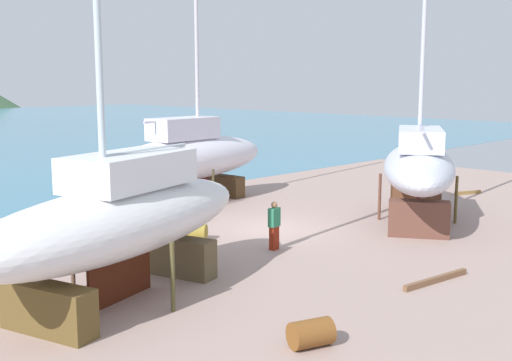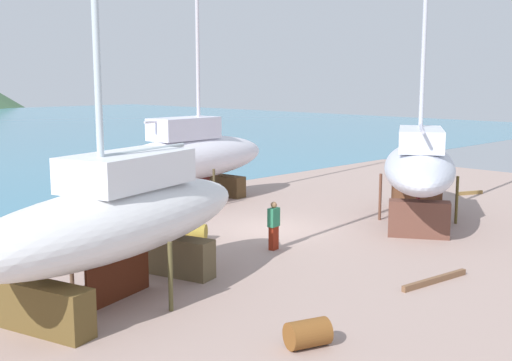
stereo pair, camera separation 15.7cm
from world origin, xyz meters
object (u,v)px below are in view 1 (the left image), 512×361
Objects in this scene: sailboat_mid_port at (119,218)px; barrel_tipped_center at (196,232)px; sailboat_far_slipway at (419,166)px; worker at (274,225)px; barrel_tar_black at (418,186)px; sailboat_small_center at (191,156)px; barrel_ochre at (311,333)px.

sailboat_mid_port is 19.57× the size of barrel_tipped_center.
sailboat_far_slipway is 7.56m from worker.
barrel_tipped_center is at bearing 178.16° from barrel_tar_black.
sailboat_small_center is 20.51× the size of barrel_tipped_center.
worker is at bearing -69.80° from barrel_tipped_center.
sailboat_small_center is at bearing 80.45° from sailboat_far_slipway.
sailboat_far_slipway is 7.55m from barrel_tar_black.
sailboat_far_slipway is (13.84, -0.63, 0.13)m from sailboat_mid_port.
sailboat_far_slipway is 20.00× the size of barrel_tar_black.
worker reaches higher than barrel_tar_black.
barrel_tipped_center is 0.85× the size of barrel_tar_black.
barrel_tipped_center is (-4.37, -5.61, -1.94)m from sailboat_small_center.
barrel_tar_black is at bearing -1.84° from barrel_tipped_center.
barrel_ochre is at bearing -155.73° from barrel_tar_black.
barrel_ochre reaches higher than barrel_tar_black.
barrel_tar_black is at bearing -1.98° from sailboat_far_slipway.
barrel_tipped_center is at bearing 64.89° from barrel_ochre.
sailboat_far_slipway is at bearing -72.39° from sailboat_small_center.
worker is at bearing -116.05° from sailboat_small_center.
sailboat_small_center is 9.26× the size of worker.
barrel_tar_black is at bearing -35.41° from sailboat_small_center.
sailboat_far_slipway is 10.57× the size of worker.
sailboat_small_center is (-4.02, 9.72, -0.10)m from sailboat_far_slipway.
sailboat_small_center is 16.58× the size of barrel_ochre.
sailboat_mid_port is 13.38m from sailboat_small_center.
barrel_tipped_center is at bearing -132.80° from sailboat_small_center.
worker is 3.15m from barrel_tipped_center.
barrel_tipped_center is 9.93m from barrel_ochre.
worker is 2.21× the size of barrel_tipped_center.
barrel_ochre is (-5.28, -6.08, -0.56)m from worker.
sailboat_mid_port is at bearing -94.77° from worker.
worker is at bearing -169.84° from barrel_tar_black.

